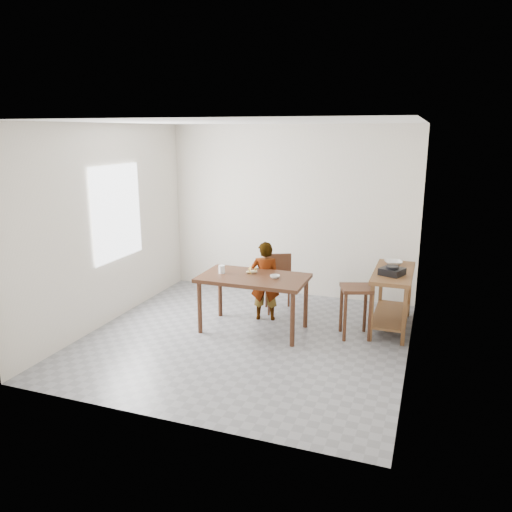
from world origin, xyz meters
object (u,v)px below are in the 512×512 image
(child, at_px, (265,281))
(dining_chair, at_px, (279,284))
(dining_table, at_px, (253,303))
(prep_counter, at_px, (392,300))
(stool, at_px, (355,312))

(child, distance_m, dining_chair, 0.42)
(dining_table, xyz_separation_m, child, (0.01, 0.43, 0.19))
(dining_table, bearing_deg, dining_chair, 82.73)
(dining_table, relative_size, prep_counter, 1.17)
(dining_table, height_order, stool, dining_table)
(dining_table, xyz_separation_m, stool, (1.31, 0.25, -0.04))
(prep_counter, distance_m, dining_chair, 1.62)
(prep_counter, height_order, stool, prep_counter)
(dining_table, xyz_separation_m, prep_counter, (1.72, 0.70, 0.03))
(stool, bearing_deg, child, 171.85)
(stool, bearing_deg, dining_table, -169.33)
(dining_table, height_order, prep_counter, prep_counter)
(dining_chair, bearing_deg, child, -127.91)
(child, bearing_deg, dining_chair, -117.73)
(prep_counter, xyz_separation_m, child, (-1.71, -0.27, 0.16))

